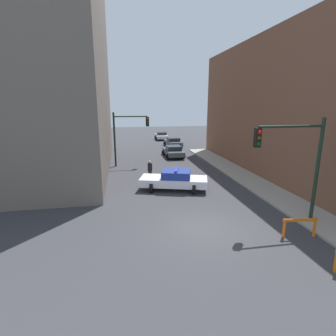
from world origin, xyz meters
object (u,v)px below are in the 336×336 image
Objects in this scene: police_car at (174,180)px; parked_car_mid at (173,142)px; traffic_light_far at (126,131)px; barrier_mid at (300,224)px; parked_car_near at (173,151)px; parked_car_far at (162,136)px; traffic_light_near at (298,155)px; pedestrian_crossing at (150,170)px.

police_car is 1.15× the size of parked_car_mid.
police_car is at bearing -68.99° from traffic_light_far.
parked_car_near is at bearing 95.81° from barrier_mid.
police_car reaches higher than parked_car_near.
parked_car_far is at bearing 71.37° from traffic_light_far.
traffic_light_near is 16.47m from traffic_light_far.
traffic_light_near is 1.20× the size of parked_car_near.
traffic_light_far is 17.75m from barrier_mid.
parked_car_mid is at bearing -82.56° from pedestrian_crossing.
parked_car_far is at bearing 91.61° from barrier_mid.
police_car is 3.03× the size of pedestrian_crossing.
traffic_light_far is at bearing 119.19° from traffic_light_near.
traffic_light_near is at bearing 66.95° from barrier_mid.
parked_car_mid and parked_car_far have the same top height.
barrier_mid is at bearing 143.92° from pedestrian_crossing.
traffic_light_near is 3.13× the size of pedestrian_crossing.
parked_car_far is (3.27, 27.13, -0.05)m from police_car.
parked_car_near is at bearing -90.34° from parked_car_far.
pedestrian_crossing is at bearing 119.19° from barrier_mid.
traffic_light_far reaches higher than parked_car_mid.
parked_car_mid is at bearing 92.68° from traffic_light_near.
pedestrian_crossing is 11.72m from barrier_mid.
traffic_light_near is at bearing -60.81° from traffic_light_far.
traffic_light_far is 1.03× the size of police_car.
traffic_light_far is at bearing -124.52° from parked_car_mid.
traffic_light_near reaches higher than parked_car_near.
parked_car_far is 25.11m from pedestrian_crossing.
parked_car_mid is at bearing 58.03° from traffic_light_far.
parked_car_mid is at bearing 5.72° from police_car.
traffic_light_far reaches higher than barrier_mid.
pedestrian_crossing reaches higher than parked_car_mid.
traffic_light_near reaches higher than police_car.
barrier_mid is (0.54, -26.87, -0.06)m from parked_car_mid.
parked_car_near reaches higher than barrier_mid.
parked_car_near is at bearing 33.85° from traffic_light_far.
police_car is 19.47m from parked_car_mid.
parked_car_mid is (3.72, 19.11, -0.05)m from police_car.
pedestrian_crossing reaches higher than barrier_mid.
police_car is 27.32m from parked_car_far.
pedestrian_crossing is (1.67, -5.67, -2.54)m from traffic_light_far.
parked_car_near is at bearing -87.14° from pedestrian_crossing.
parked_car_mid is 2.64× the size of pedestrian_crossing.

